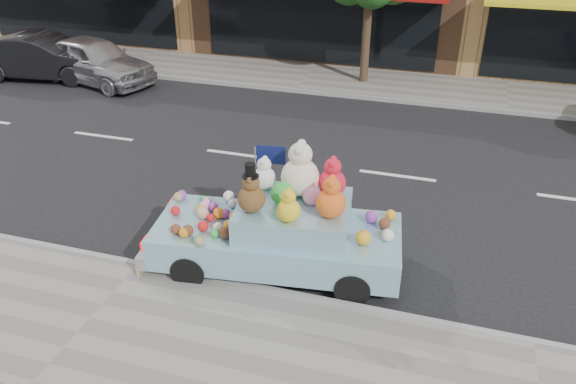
% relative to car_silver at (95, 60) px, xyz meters
% --- Properties ---
extents(ground, '(120.00, 120.00, 0.00)m').
position_rel_car_silver_xyz_m(ground, '(6.81, -4.04, -0.77)').
color(ground, black).
rests_on(ground, ground).
extents(near_sidewalk, '(60.00, 3.00, 0.12)m').
position_rel_car_silver_xyz_m(near_sidewalk, '(6.81, -10.54, -0.71)').
color(near_sidewalk, gray).
rests_on(near_sidewalk, ground).
extents(far_sidewalk, '(60.00, 3.00, 0.12)m').
position_rel_car_silver_xyz_m(far_sidewalk, '(6.81, 2.46, -0.71)').
color(far_sidewalk, gray).
rests_on(far_sidewalk, ground).
extents(near_kerb, '(60.00, 0.12, 0.13)m').
position_rel_car_silver_xyz_m(near_kerb, '(6.81, -9.04, -0.70)').
color(near_kerb, gray).
rests_on(near_kerb, ground).
extents(far_kerb, '(60.00, 0.12, 0.13)m').
position_rel_car_silver_xyz_m(far_kerb, '(6.81, 0.96, -0.70)').
color(far_kerb, gray).
rests_on(far_kerb, ground).
extents(car_silver, '(4.84, 2.99, 1.54)m').
position_rel_car_silver_xyz_m(car_silver, '(0.00, 0.00, 0.00)').
color(car_silver, '#A0A0A4').
rests_on(car_silver, ground).
extents(car_dark, '(4.89, 2.31, 1.55)m').
position_rel_car_silver_xyz_m(car_dark, '(-1.97, -0.16, 0.01)').
color(car_dark, black).
rests_on(car_dark, ground).
extents(art_car, '(4.67, 2.30, 2.33)m').
position_rel_car_silver_xyz_m(art_car, '(9.23, -8.23, 0.05)').
color(art_car, black).
rests_on(art_car, ground).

